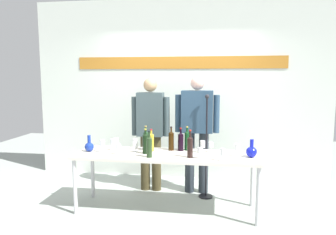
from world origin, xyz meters
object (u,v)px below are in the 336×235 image
object	(u,v)px
wine_glass_left_3	(113,142)
wine_glass_left_4	(135,142)
wine_bottle_3	(149,146)
wine_glass_left_0	(118,147)
wine_bottle_0	(145,143)
wine_bottle_1	(146,139)
wine_bottle_4	(187,140)
wine_glass_right_4	(237,148)
wine_glass_left_5	(135,145)
presenter_left	(151,127)
wine_glass_left_1	(102,143)
microphone_stand	(206,164)
wine_bottle_6	(181,141)
wine_glass_right_1	(203,144)
wine_bottle_7	(151,141)
decanter_blue_left	(89,146)
wine_glass_right_2	(200,151)
wine_bottle_2	(171,140)
wine_glass_right_3	(223,152)
presenter_right	(197,126)
wine_glass_left_2	(117,141)
decanter_blue_right	(251,151)
wine_bottle_5	(190,146)
wine_glass_right_0	(211,145)
display_table	(166,158)

from	to	relation	value
wine_glass_left_3	wine_glass_left_4	size ratio (longest dim) A/B	1.04
wine_bottle_3	wine_glass_left_0	bearing A→B (deg)	168.99
wine_bottle_0	wine_bottle_1	distance (m)	0.23
wine_bottle_4	wine_glass_right_4	distance (m)	0.69
wine_bottle_3	wine_glass_left_5	distance (m)	0.34
presenter_left	wine_glass_left_1	xyz separation A→B (m)	(-0.49, -0.74, -0.10)
wine_glass_left_3	microphone_stand	distance (m)	1.35
wine_bottle_4	wine_glass_left_0	distance (m)	0.92
wine_bottle_6	wine_glass_left_3	distance (m)	0.90
wine_glass_left_3	wine_glass_right_1	bearing A→B (deg)	1.34
wine_bottle_6	wine_bottle_7	bearing A→B (deg)	-168.55
wine_glass_right_4	wine_bottle_0	bearing A→B (deg)	-179.07
decanter_blue_left	wine_glass_right_2	xyz separation A→B (m)	(1.46, -0.15, 0.02)
wine_bottle_3	wine_bottle_7	xyz separation A→B (m)	(-0.04, 0.33, -0.01)
wine_glass_left_3	wine_bottle_2	bearing A→B (deg)	8.21
wine_glass_right_3	decanter_blue_left	bearing A→B (deg)	172.49
decanter_blue_left	wine_glass_right_1	xyz separation A→B (m)	(1.47, 0.14, 0.04)
presenter_right	wine_glass_right_1	bearing A→B (deg)	-79.62
wine_bottle_1	wine_bottle_2	world-z (taller)	wine_bottle_1
wine_glass_left_5	wine_bottle_6	bearing A→B (deg)	16.20
wine_glass_left_2	wine_glass_left_3	xyz separation A→B (m)	(-0.02, -0.09, 0.01)
wine_bottle_2	wine_bottle_3	bearing A→B (deg)	-117.14
wine_bottle_3	wine_glass_left_2	distance (m)	0.67
decanter_blue_right	wine_bottle_6	bearing A→B (deg)	166.19
presenter_left	wine_glass_right_2	bearing A→B (deg)	-48.35
wine_bottle_1	wine_glass_right_2	distance (m)	0.84
wine_glass_right_1	microphone_stand	size ratio (longest dim) A/B	0.11
wine_bottle_0	wine_glass_left_2	distance (m)	0.50
wine_glass_right_2	wine_bottle_3	bearing A→B (deg)	-177.06
presenter_left	wine_glass_left_5	world-z (taller)	presenter_left
wine_bottle_1	wine_glass_left_1	distance (m)	0.58
wine_bottle_0	wine_glass_left_1	xyz separation A→B (m)	(-0.57, -0.01, -0.02)
microphone_stand	wine_glass_right_1	bearing A→B (deg)	-95.73
wine_bottle_1	wine_bottle_5	bearing A→B (deg)	-29.25
wine_bottle_4	wine_bottle_5	distance (m)	0.39
wine_glass_left_2	wine_glass_right_0	size ratio (longest dim) A/B	1.15
wine_bottle_6	wine_glass_left_5	distance (m)	0.60
wine_bottle_2	wine_bottle_7	distance (m)	0.27
wine_glass_left_4	display_table	bearing A→B (deg)	-20.78
wine_bottle_6	wine_glass_left_5	xyz separation A→B (m)	(-0.58, -0.17, -0.04)
decanter_blue_right	wine_bottle_5	size ratio (longest dim) A/B	0.65
wine_glass_left_1	microphone_stand	world-z (taller)	microphone_stand
wine_glass_right_0	wine_bottle_0	bearing A→B (deg)	-165.53
wine_bottle_2	wine_glass_right_0	bearing A→B (deg)	-1.66
wine_bottle_0	wine_bottle_3	bearing A→B (deg)	-64.15
wine_bottle_7	presenter_left	bearing A→B (deg)	102.40
wine_bottle_1	wine_glass_left_0	distance (m)	0.44
wine_glass_left_4	wine_bottle_1	bearing A→B (deg)	13.38
presenter_right	wine_glass_right_4	world-z (taller)	presenter_right
wine_bottle_5	wine_glass_right_2	size ratio (longest dim) A/B	2.55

